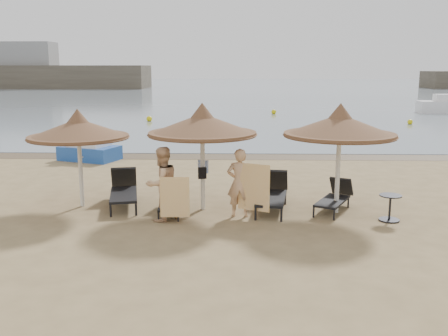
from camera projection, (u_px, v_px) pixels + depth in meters
The scene contains 22 objects.
ground at pixel (186, 226), 11.89m from camera, with size 160.00×160.00×0.00m, color #977E53.
sea at pixel (231, 88), 90.26m from camera, with size 200.00×140.00×0.03m, color slate.
wet_sand_strip at pixel (209, 156), 21.09m from camera, with size 200.00×1.60×0.01m, color brown.
far_shore at pixel (90, 72), 88.24m from camera, with size 150.00×54.80×12.00m.
palapa_left at pixel (78, 129), 13.13m from camera, with size 2.67×2.67×2.64m.
palapa_center at pixel (202, 125), 12.83m from camera, with size 2.85×2.85×2.82m.
palapa_right at pixel (340, 126), 12.54m from camera, with size 2.86×2.86×2.83m.
lounger_far_left at pixel (124, 190), 13.64m from camera, with size 1.11×2.20×0.94m.
lounger_near_left at pixel (170, 200), 12.96m from camera, with size 0.64×1.63×0.71m.
lounger_near_right at pixel (272, 193), 13.27m from camera, with size 1.01×2.20×0.95m.
lounger_far_right at pixel (335, 197), 13.15m from camera, with size 1.30×1.81×0.78m.
side_table at pixel (390, 209), 12.21m from camera, with size 0.54×0.54×0.65m.
person_left at pixel (162, 178), 12.10m from camera, with size 0.98×0.63×2.12m, color tan.
person_right at pixel (240, 177), 12.44m from camera, with size 0.93×0.60×2.02m, color tan.
towel_left at pixel (175, 197), 11.82m from camera, with size 0.70×0.02×0.98m.
towel_right at pixel (254, 187), 12.22m from camera, with size 0.77×0.38×1.18m.
bag_patterned at pixel (203, 167), 13.23m from camera, with size 0.28×0.18×0.34m.
bag_dark at pixel (202, 173), 12.92m from camera, with size 0.22×0.13×0.30m.
pedal_boat at pixel (89, 150), 20.24m from camera, with size 2.59×2.04×1.06m.
buoy_left at pixel (149, 119), 34.50m from camera, with size 0.39×0.39×0.39m, color yellow.
buoy_mid at pixel (274, 112), 39.87m from camera, with size 0.38×0.38×0.38m, color yellow.
buoy_right at pixel (410, 122), 32.73m from camera, with size 0.34×0.34×0.34m, color yellow.
Camera 1 is at (1.23, -11.35, 3.71)m, focal length 40.00 mm.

